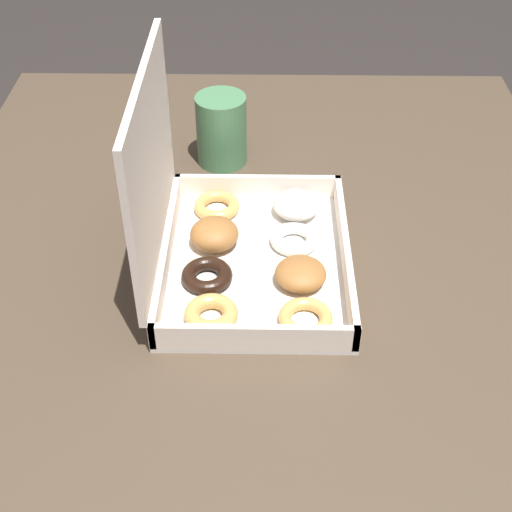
# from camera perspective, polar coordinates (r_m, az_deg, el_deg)

# --- Properties ---
(dining_table) EXTENTS (1.23, 0.89, 0.72)m
(dining_table) POSITION_cam_1_polar(r_m,az_deg,el_deg) (0.92, -0.04, -8.03)
(dining_table) COLOR #4C3D2D
(dining_table) RESTS_ON ground_plane
(donut_box) EXTENTS (0.30, 0.24, 0.26)m
(donut_box) POSITION_cam_1_polar(r_m,az_deg,el_deg) (0.88, -2.10, 1.91)
(donut_box) COLOR silver
(donut_box) RESTS_ON dining_table
(coffee_mug) EXTENTS (0.08, 0.08, 0.11)m
(coffee_mug) POSITION_cam_1_polar(r_m,az_deg,el_deg) (1.08, -2.78, 10.12)
(coffee_mug) COLOR #4C8456
(coffee_mug) RESTS_ON dining_table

